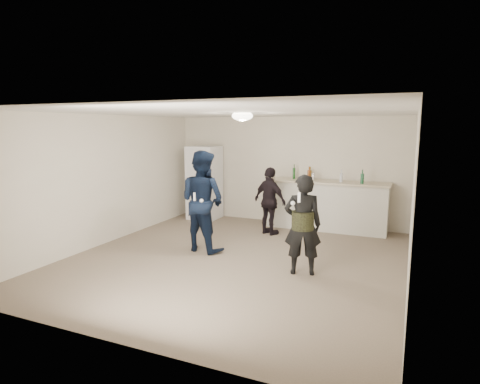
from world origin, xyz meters
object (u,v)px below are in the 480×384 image
at_px(woman, 303,225).
at_px(man, 202,201).
at_px(spectator, 270,201).
at_px(fridge, 205,183).
at_px(shaker, 313,177).
at_px(counter, 326,206).

bearing_deg(woman, man, -31.03).
distance_m(man, spectator, 1.73).
xyz_separation_m(fridge, man, (1.22, -2.34, 0.02)).
height_order(shaker, woman, woman).
height_order(man, spectator, man).
height_order(counter, woman, woman).
bearing_deg(woman, shaker, -97.45).
bearing_deg(spectator, woman, 145.72).
relative_size(counter, spectator, 1.81).
height_order(fridge, woman, fridge).
distance_m(counter, man, 3.03).
distance_m(fridge, shaker, 2.72).
distance_m(counter, spectator, 1.36).
xyz_separation_m(shaker, man, (-1.49, -2.36, -0.25)).
height_order(woman, spectator, woman).
bearing_deg(counter, spectator, -139.21).
relative_size(fridge, shaker, 10.59).
distance_m(fridge, woman, 4.28).
relative_size(woman, spectator, 1.09).
distance_m(shaker, woman, 2.91).
relative_size(fridge, woman, 1.15).
xyz_separation_m(shaker, spectator, (-0.71, -0.83, -0.46)).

